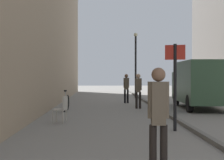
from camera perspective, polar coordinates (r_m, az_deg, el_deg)
The scene contains 10 objects.
ground_plane at distance 15.07m, azimuth 2.61°, elevation -5.55°, with size 80.00×80.00×0.00m, color gray.
kerb_strip at distance 15.26m, azimuth 8.56°, elevation -5.25°, with size 0.16×40.00×0.12m, color #615F5B.
pedestrian_main_foreground at distance 20.32m, azimuth 2.42°, elevation -1.07°, with size 0.34×0.23×1.74m.
pedestrian_mid_block at distance 5.69m, azimuth 7.79°, elevation -5.55°, with size 0.36×0.23×1.79m.
pedestrian_far_crossing at distance 17.04m, azimuth 4.43°, elevation -1.43°, with size 0.34×0.23×1.74m.
delivery_van at distance 17.45m, azimuth 14.77°, elevation -0.55°, with size 2.32×5.18×2.35m.
street_sign_post at distance 10.30m, azimuth 10.54°, elevation 0.12°, with size 0.59×0.18×2.60m.
lamp_post at distance 24.79m, azimuth 3.99°, elevation 3.23°, with size 0.28×0.28×4.76m.
bicycle_leaning at distance 16.01m, azimuth -7.72°, elevation -3.81°, with size 0.14×1.77×0.98m.
cafe_chair_near_window at distance 12.00m, azimuth -8.39°, elevation -4.56°, with size 0.52×0.52×0.94m.
Camera 1 is at (-1.12, -2.94, 1.66)m, focal length 54.49 mm.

